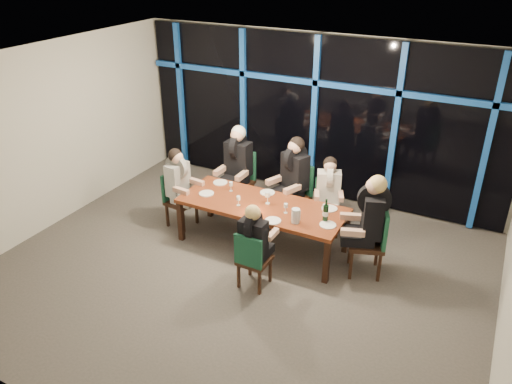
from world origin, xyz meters
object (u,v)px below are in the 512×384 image
at_px(chair_end_left, 177,196).
at_px(diner_far_right, 329,185).
at_px(diner_end_left, 179,177).
at_px(chair_far_mid, 296,190).
at_px(chair_far_right, 327,203).
at_px(diner_far_left, 237,157).
at_px(chair_end_right, 373,238).
at_px(diner_end_right, 370,211).
at_px(wine_bottle, 326,213).
at_px(chair_far_left, 240,177).
at_px(diner_near_mid, 254,233).
at_px(chair_near_mid, 252,258).
at_px(diner_far_mid, 293,169).
at_px(dining_table, 262,208).
at_px(water_pitcher, 296,216).

relative_size(chair_end_left, diner_far_right, 1.06).
bearing_deg(diner_end_left, diner_far_right, -62.55).
xyz_separation_m(chair_far_mid, diner_far_right, (0.61, -0.12, 0.28)).
height_order(chair_far_right, diner_far_left, diner_far_left).
distance_m(chair_far_mid, chair_end_right, 1.81).
bearing_deg(diner_end_left, diner_end_right, -82.36).
relative_size(chair_far_mid, chair_end_left, 1.12).
bearing_deg(chair_far_right, wine_bottle, -94.17).
xyz_separation_m(chair_far_left, diner_far_left, (-0.00, -0.09, 0.42)).
xyz_separation_m(chair_far_left, wine_bottle, (1.99, -1.05, 0.29)).
xyz_separation_m(chair_far_left, diner_near_mid, (1.31, -1.96, 0.25)).
relative_size(chair_far_left, chair_near_mid, 1.20).
xyz_separation_m(chair_far_left, diner_end_right, (2.59, -0.95, 0.42)).
bearing_deg(chair_end_left, diner_end_left, -90.00).
height_order(chair_end_left, diner_end_left, diner_end_left).
distance_m(chair_far_right, diner_end_right, 1.36).
bearing_deg(chair_near_mid, diner_end_left, -26.95).
bearing_deg(wine_bottle, chair_end_right, 10.32).
bearing_deg(wine_bottle, diner_end_left, 179.88).
height_order(chair_near_mid, diner_far_mid, diner_far_mid).
bearing_deg(diner_far_right, chair_far_left, 153.49).
bearing_deg(dining_table, chair_near_mid, -70.57).
relative_size(chair_far_right, chair_end_right, 0.85).
distance_m(chair_end_left, diner_end_right, 3.28).
bearing_deg(diner_far_left, diner_far_right, -0.70).
relative_size(diner_far_right, diner_end_left, 0.97).
xyz_separation_m(chair_far_mid, wine_bottle, (0.88, -1.02, 0.29)).
xyz_separation_m(dining_table, diner_end_left, (-1.51, -0.04, 0.22)).
distance_m(chair_end_left, diner_end_left, 0.39).
height_order(diner_far_left, diner_near_mid, diner_far_left).
distance_m(chair_far_left, wine_bottle, 2.27).
height_order(chair_far_mid, diner_near_mid, diner_near_mid).
height_order(chair_far_left, chair_end_right, chair_end_right).
height_order(diner_far_mid, diner_near_mid, diner_far_mid).
relative_size(chair_end_right, diner_far_left, 1.03).
bearing_deg(dining_table, water_pitcher, -22.12).
height_order(chair_far_right, chair_end_right, chair_end_right).
bearing_deg(diner_near_mid, diner_far_left, -54.04).
xyz_separation_m(diner_far_left, diner_end_left, (-0.56, -0.95, -0.11)).
height_order(diner_far_right, diner_end_right, diner_end_right).
relative_size(chair_far_right, wine_bottle, 2.57).
bearing_deg(chair_far_mid, chair_near_mid, -61.30).
bearing_deg(diner_far_mid, water_pitcher, -41.85).
distance_m(chair_far_left, chair_end_left, 1.22).
relative_size(chair_end_right, diner_near_mid, 1.24).
bearing_deg(chair_near_mid, dining_table, -69.60).
bearing_deg(chair_far_left, diner_far_right, -3.72).
height_order(chair_far_left, chair_near_mid, chair_far_left).
distance_m(chair_far_mid, chair_far_right, 0.59).
bearing_deg(diner_far_right, diner_end_right, -63.85).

